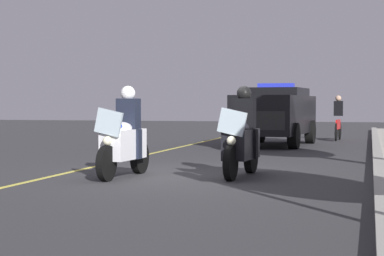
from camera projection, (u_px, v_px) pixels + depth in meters
ground_plane at (188, 175)px, 13.51m from camera, size 80.00×80.00×0.00m
curb_strip at (380, 176)px, 12.62m from camera, size 48.00×0.24×0.15m
lane_stripe_center at (72, 172)px, 14.12m from camera, size 48.00×0.12×0.01m
police_motorcycle_lead_left at (124, 140)px, 13.06m from camera, size 2.14×0.62×1.72m
police_motorcycle_lead_right at (242, 140)px, 13.13m from camera, size 2.14×0.62×1.72m
police_suv at (275, 113)px, 22.89m from camera, size 5.03×2.37×2.05m
cyclist_background at (338, 118)px, 26.15m from camera, size 1.76×0.34×1.69m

